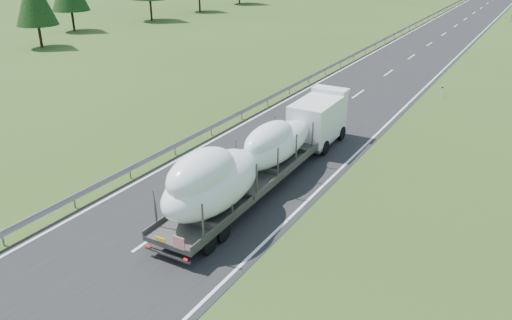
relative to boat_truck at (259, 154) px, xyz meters
The scene contains 4 objects.
ground 7.10m from the boat_truck, 104.78° to the right, with size 400.00×400.00×0.00m, color #2B4517.
road_surface 93.48m from the boat_truck, 91.06° to the left, with size 10.00×400.00×0.02m, color black.
guardrail 93.66m from the boat_truck, 94.31° to the left, with size 0.10×400.00×0.76m.
boat_truck is the anchor object (origin of this frame).
Camera 1 is at (13.96, -14.49, 12.47)m, focal length 35.00 mm.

